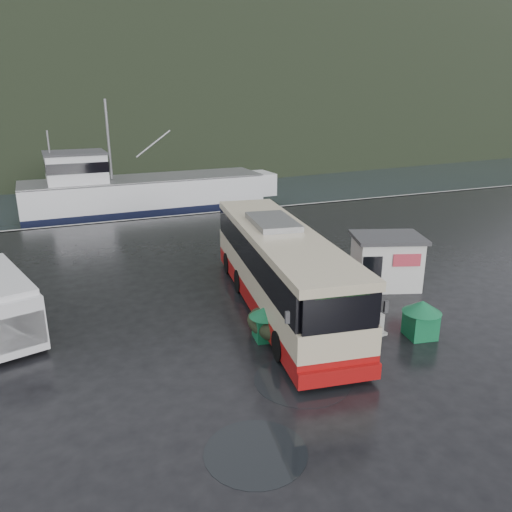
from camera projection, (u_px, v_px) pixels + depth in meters
name	position (u px, v px, depth m)	size (l,w,h in m)	color
ground	(239.00, 334.00, 18.94)	(160.00, 160.00, 0.00)	black
harbor_water	(71.00, 134.00, 115.59)	(300.00, 180.00, 0.02)	black
quay_edge	(143.00, 219.00, 36.51)	(160.00, 0.60, 1.50)	#999993
headland	(76.00, 114.00, 242.26)	(780.00, 540.00, 570.00)	black
coach_bus	(279.00, 308.00, 21.27)	(3.21, 12.94, 3.66)	#BFB190
white_van	(3.00, 332.00, 19.03)	(1.98, 5.74, 2.40)	silver
waste_bin_left	(419.00, 336.00, 18.72)	(1.04, 1.04, 1.45)	#116137
waste_bin_right	(266.00, 338.00, 18.57)	(0.94, 0.94, 1.30)	#116137
dome_tent	(277.00, 337.00, 18.70)	(1.93, 2.70, 1.06)	#252D1B
ticket_kiosk	(384.00, 286.00, 23.70)	(3.17, 2.40, 2.48)	silver
jersey_barrier_a	(364.00, 329.00, 19.34)	(0.86, 1.72, 0.86)	#999993
jersey_barrier_b	(358.00, 311.00, 20.96)	(0.84, 1.68, 0.84)	#999993
fishing_trawler	(146.00, 198.00, 44.05)	(24.20, 5.32, 9.68)	silver
puddles	(273.00, 363.00, 16.83)	(6.61, 12.57, 0.01)	black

